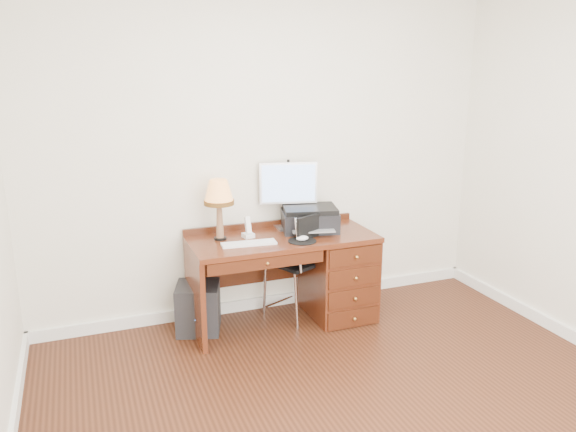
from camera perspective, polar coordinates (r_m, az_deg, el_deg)
name	(u,v)px	position (r m, az deg, el deg)	size (l,w,h in m)	color
ground	(362,415)	(3.70, 7.48, -19.44)	(4.00, 4.00, 0.00)	black
room_shell	(320,360)	(4.15, 3.27, -14.35)	(4.00, 4.00, 4.00)	white
desk	(318,270)	(4.75, 3.09, -5.55)	(1.50, 0.67, 0.75)	#562312
monitor	(288,187)	(4.70, -0.03, 3.00)	(0.48, 0.20, 0.56)	silver
keyboard	(249,243)	(4.34, -4.00, -2.80)	(0.42, 0.12, 0.02)	white
mouse_pad	(302,240)	(4.40, 1.46, -2.42)	(0.22, 0.22, 0.04)	black
printer	(310,219)	(4.68, 2.23, -0.26)	(0.52, 0.45, 0.20)	black
leg_lamp	(219,196)	(4.39, -7.04, 2.04)	(0.24, 0.24, 0.48)	black
phone	(248,231)	(4.49, -4.08, -1.57)	(0.10, 0.10, 0.17)	white
pen_cup	(289,223)	(4.73, 0.12, -0.67)	(0.08, 0.08, 0.10)	black
chair	(299,254)	(4.66, 1.13, -3.93)	(0.58, 0.59, 0.94)	black
equipment_box	(198,308)	(4.64, -9.10, -9.17)	(0.34, 0.34, 0.39)	black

